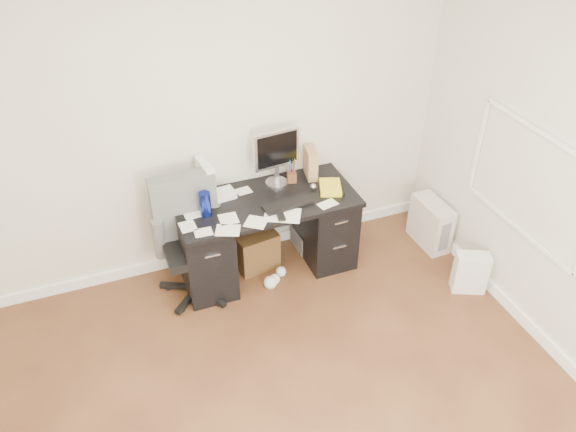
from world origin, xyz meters
name	(u,v)px	position (x,y,z in m)	size (l,w,h in m)	color
ground	(307,431)	(0.00, 0.00, 0.00)	(4.00, 4.00, 0.00)	#492617
room_shell	(317,230)	(0.03, 0.03, 1.66)	(4.02, 4.02, 2.71)	silver
desk	(267,233)	(0.30, 1.65, 0.40)	(1.50, 0.70, 0.75)	black
loose_papers	(245,207)	(0.10, 1.60, 0.75)	(1.10, 0.60, 0.00)	white
lcd_monitor	(276,157)	(0.47, 1.84, 1.01)	(0.41, 0.23, 0.52)	#BBBBC0
keyboard	(288,204)	(0.44, 1.50, 0.76)	(0.41, 0.14, 0.02)	black
computer_mouse	(313,187)	(0.72, 1.65, 0.78)	(0.05, 0.05, 0.05)	#BBBBC0
travel_mug	(205,204)	(-0.21, 1.61, 0.85)	(0.09, 0.09, 0.21)	navy
white_binder	(206,181)	(-0.15, 1.84, 0.92)	(0.14, 0.30, 0.34)	white
magazine_file	(311,163)	(0.79, 1.86, 0.88)	(0.11, 0.22, 0.26)	#A97A52
pen_cup	(292,170)	(0.60, 1.83, 0.86)	(0.09, 0.09, 0.22)	#562E18
yellow_book	(331,187)	(0.87, 1.59, 0.77)	(0.19, 0.24, 0.04)	yellow
paper_remote	(283,214)	(0.35, 1.39, 0.76)	(0.29, 0.23, 0.02)	white
office_chair	(192,242)	(-0.36, 1.58, 0.53)	(0.60, 0.60, 1.06)	#4C4E4C
pc_tower	(431,223)	(1.85, 1.46, 0.23)	(0.20, 0.45, 0.45)	beige
shopping_bag	(470,273)	(1.81, 0.78, 0.19)	(0.28, 0.20, 0.38)	white
wicker_basket	(254,247)	(0.21, 1.77, 0.18)	(0.36, 0.36, 0.36)	#492E16
desk_printer	(312,237)	(0.80, 1.82, 0.10)	(0.32, 0.27, 0.19)	slate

